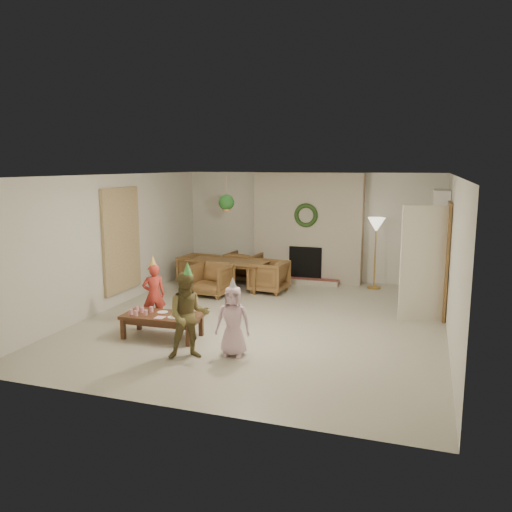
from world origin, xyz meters
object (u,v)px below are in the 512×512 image
at_px(dining_chair_far, 244,266).
at_px(child_pink, 233,321).
at_px(dining_table, 229,274).
at_px(coffee_table_top, 162,316).
at_px(dining_chair_right, 269,276).
at_px(dining_chair_left, 199,270).
at_px(child_red, 154,295).
at_px(dining_chair_near, 212,280).
at_px(child_plaid, 189,316).

bearing_deg(dining_chair_far, child_pink, 113.75).
height_order(dining_table, coffee_table_top, dining_table).
distance_m(dining_chair_right, coffee_table_top, 3.42).
bearing_deg(dining_chair_left, coffee_table_top, -158.47).
height_order(coffee_table_top, child_red, child_red).
relative_size(dining_chair_right, child_pink, 0.74).
relative_size(dining_chair_near, child_pink, 0.74).
distance_m(dining_chair_right, child_red, 3.05).
xyz_separation_m(dining_table, child_red, (-0.20, -2.91, 0.22)).
xyz_separation_m(dining_chair_left, child_pink, (2.31, -3.89, 0.17)).
distance_m(dining_chair_right, child_plaid, 4.01).
xyz_separation_m(dining_chair_near, dining_chair_right, (1.03, 0.66, 0.00)).
height_order(dining_table, dining_chair_left, dining_chair_left).
height_order(dining_table, dining_chair_right, dining_chair_right).
bearing_deg(child_pink, dining_chair_near, 110.51).
bearing_deg(dining_table, dining_chair_left, -180.00).
bearing_deg(dining_table, child_red, -88.17).
bearing_deg(dining_chair_right, dining_table, -90.00).
bearing_deg(dining_chair_far, dining_chair_left, 45.00).
height_order(dining_chair_near, coffee_table_top, dining_chair_near).
xyz_separation_m(dining_table, dining_chair_right, (0.95, -0.10, 0.03)).
bearing_deg(dining_chair_left, dining_table, -90.00).
xyz_separation_m(dining_table, coffee_table_top, (0.23, -3.44, 0.04)).
xyz_separation_m(dining_chair_right, child_plaid, (0.06, -4.00, 0.28)).
height_order(dining_chair_right, child_plaid, child_plaid).
bearing_deg(dining_chair_right, coffee_table_top, -6.29).
distance_m(coffee_table_top, child_plaid, 1.05).
distance_m(dining_table, dining_chair_near, 0.76).
relative_size(dining_chair_far, child_plaid, 0.60).
height_order(dining_chair_near, child_plaid, child_plaid).
height_order(dining_chair_near, dining_chair_right, same).
distance_m(dining_chair_left, coffee_table_top, 3.66).
bearing_deg(dining_table, child_plaid, -70.37).
distance_m(child_plaid, child_pink, 0.63).
relative_size(dining_chair_far, dining_chair_right, 1.00).
bearing_deg(dining_table, dining_chair_near, -90.00).
bearing_deg(child_pink, dining_chair_left, 113.13).
bearing_deg(dining_chair_near, child_pink, -56.03).
bearing_deg(dining_chair_near, dining_chair_left, 135.00).
bearing_deg(child_plaid, dining_chair_near, 80.89).
distance_m(dining_table, child_pink, 4.12).
bearing_deg(dining_chair_left, child_red, -163.66).
bearing_deg(coffee_table_top, dining_chair_far, 90.42).
xyz_separation_m(dining_chair_near, coffee_table_top, (0.31, -2.68, 0.01)).
xyz_separation_m(dining_table, dining_chair_far, (0.08, 0.76, 0.03)).
height_order(dining_chair_near, child_red, child_red).
distance_m(dining_table, dining_chair_right, 0.95).
height_order(dining_chair_left, child_red, child_red).
xyz_separation_m(coffee_table_top, child_red, (-0.43, 0.53, 0.18)).
height_order(coffee_table_top, child_plaid, child_plaid).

